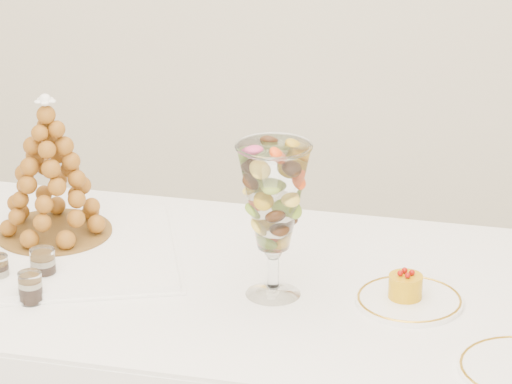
# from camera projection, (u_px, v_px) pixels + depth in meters

# --- Properties ---
(lace_tray) EXTENTS (0.74, 0.64, 0.02)m
(lace_tray) POSITION_uv_depth(u_px,v_px,m) (40.00, 254.00, 2.84)
(lace_tray) COLOR white
(lace_tray) RESTS_ON buffet_table
(macaron_vase) EXTENTS (0.16, 0.16, 0.35)m
(macaron_vase) POSITION_uv_depth(u_px,v_px,m) (274.00, 199.00, 2.59)
(macaron_vase) COLOR white
(macaron_vase) RESTS_ON buffet_table
(cake_plate) EXTENTS (0.23, 0.23, 0.01)m
(cake_plate) POSITION_uv_depth(u_px,v_px,m) (409.00, 301.00, 2.63)
(cake_plate) COLOR white
(cake_plate) RESTS_ON buffet_table
(verrine_c) EXTENTS (0.06, 0.06, 0.08)m
(verrine_c) POSITION_uv_depth(u_px,v_px,m) (43.00, 265.00, 2.72)
(verrine_c) COLOR white
(verrine_c) RESTS_ON buffet_table
(verrine_e) EXTENTS (0.06, 0.06, 0.07)m
(verrine_e) POSITION_uv_depth(u_px,v_px,m) (30.00, 288.00, 2.62)
(verrine_e) COLOR white
(verrine_e) RESTS_ON buffet_table
(croquembouche) EXTENTS (0.28, 0.28, 0.35)m
(croquembouche) POSITION_uv_depth(u_px,v_px,m) (50.00, 167.00, 2.87)
(croquembouche) COLOR brown
(croquembouche) RESTS_ON lace_tray
(mousse_cake) EXTENTS (0.07, 0.07, 0.07)m
(mousse_cake) POSITION_uv_depth(u_px,v_px,m) (405.00, 286.00, 2.63)
(mousse_cake) COLOR #CD9209
(mousse_cake) RESTS_ON cake_plate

